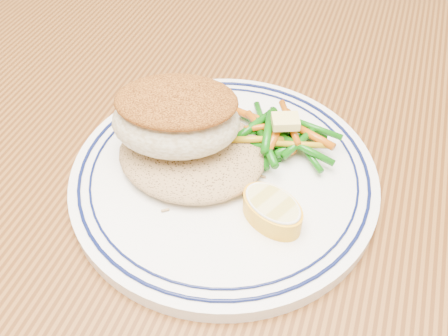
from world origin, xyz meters
TOP-DOWN VIEW (x-y plane):
  - dining_table at (0.00, 0.00)m, footprint 1.50×0.90m
  - plate at (-0.01, -0.01)m, footprint 0.28×0.28m
  - rice_pilaf at (-0.04, -0.01)m, footprint 0.14×0.12m
  - fish_fillet at (-0.06, -0.01)m, footprint 0.13×0.11m
  - vegetable_pile at (0.03, 0.04)m, footprint 0.11×0.10m
  - butter_pat at (0.03, 0.04)m, footprint 0.03×0.03m
  - lemon_wedge at (0.05, -0.05)m, footprint 0.07×0.07m

SIDE VIEW (x-z plane):
  - dining_table at x=0.00m, z-range 0.28..1.03m
  - plate at x=-0.01m, z-range 0.75..0.77m
  - lemon_wedge at x=0.05m, z-range 0.77..0.79m
  - rice_pilaf at x=-0.04m, z-range 0.77..0.79m
  - vegetable_pile at x=0.03m, z-range 0.76..0.79m
  - butter_pat at x=0.03m, z-range 0.79..0.80m
  - fish_fillet at x=-0.06m, z-range 0.79..0.84m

